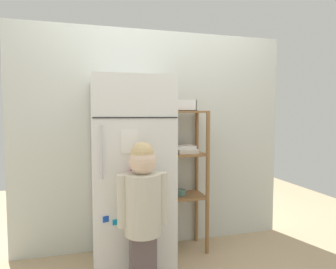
% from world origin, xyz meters
% --- Properties ---
extents(ground_plane, '(6.00, 6.00, 0.00)m').
position_xyz_m(ground_plane, '(0.00, 0.00, 0.00)').
color(ground_plane, tan).
extents(kitchen_wall_back, '(2.64, 0.03, 2.07)m').
position_xyz_m(kitchen_wall_back, '(0.00, 0.37, 1.04)').
color(kitchen_wall_back, silver).
rests_on(kitchen_wall_back, ground).
extents(refrigerator, '(0.63, 0.67, 1.57)m').
position_xyz_m(refrigerator, '(-0.29, 0.02, 0.79)').
color(refrigerator, white).
rests_on(refrigerator, ground).
extents(child_standing, '(0.35, 0.26, 1.09)m').
position_xyz_m(child_standing, '(-0.28, -0.43, 0.66)').
color(child_standing, '#655657').
rests_on(child_standing, ground).
extents(pantry_shelf_unit, '(0.35, 0.31, 1.31)m').
position_xyz_m(pantry_shelf_unit, '(0.25, 0.18, 0.79)').
color(pantry_shelf_unit, olive).
rests_on(pantry_shelf_unit, ground).
extents(fruit_bin, '(0.20, 0.17, 0.10)m').
position_xyz_m(fruit_bin, '(0.21, 0.18, 1.35)').
color(fruit_bin, white).
rests_on(fruit_bin, pantry_shelf_unit).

